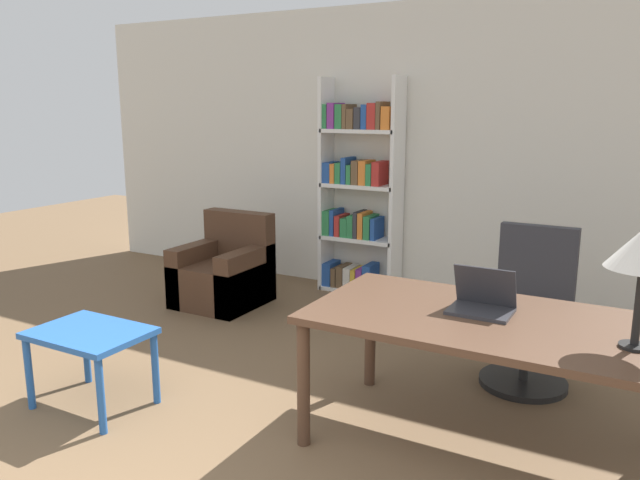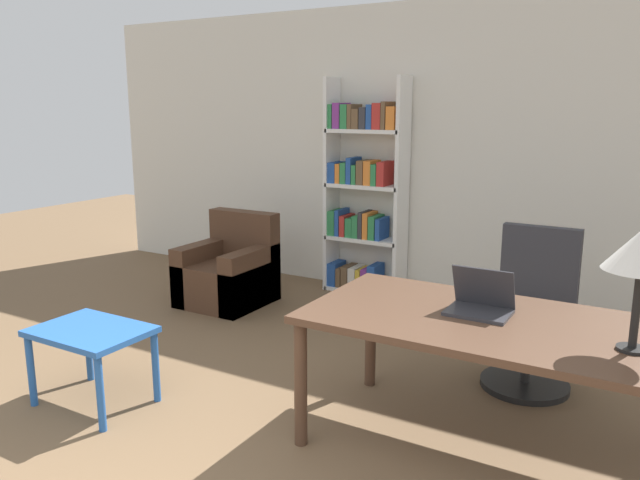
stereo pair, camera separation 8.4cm
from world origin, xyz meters
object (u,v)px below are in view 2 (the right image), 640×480
at_px(office_chair, 532,318).
at_px(side_table_blue, 91,340).
at_px(desk, 484,333).
at_px(laptop, 480,303).
at_px(armchair, 229,274).
at_px(bookshelf, 362,195).

bearing_deg(office_chair, side_table_blue, -143.63).
bearing_deg(desk, laptop, 124.70).
distance_m(desk, office_chair, 1.00).
bearing_deg(armchair, bookshelf, 45.91).
relative_size(laptop, bookshelf, 0.16).
height_order(laptop, side_table_blue, laptop).
bearing_deg(desk, armchair, 153.85).
bearing_deg(office_chair, desk, -92.47).
distance_m(side_table_blue, armchair, 2.08).
bearing_deg(side_table_blue, laptop, 19.02).
xyz_separation_m(desk, side_table_blue, (-2.18, -0.66, -0.24)).
xyz_separation_m(laptop, armchair, (-2.68, 1.27, -0.51)).
distance_m(desk, laptop, 0.16).
xyz_separation_m(office_chair, bookshelf, (-1.87, 1.29, 0.51)).
relative_size(desk, laptop, 5.66).
xyz_separation_m(laptop, side_table_blue, (-2.13, -0.73, -0.37)).
relative_size(office_chair, side_table_blue, 1.52).
height_order(side_table_blue, bookshelf, bookshelf).
bearing_deg(desk, office_chair, 87.53).
xyz_separation_m(desk, armchair, (-2.73, 1.34, -0.38)).
xyz_separation_m(laptop, office_chair, (0.09, 0.90, -0.34)).
bearing_deg(bookshelf, laptop, -50.92).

